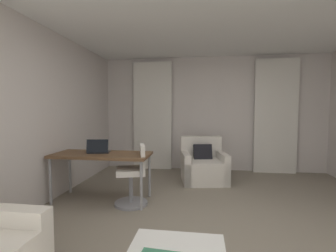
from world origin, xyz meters
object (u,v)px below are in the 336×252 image
Objects in this scene: desk_chair at (134,178)px; laptop at (99,150)px; armchair at (203,166)px; desk at (102,157)px.

laptop reaches higher than desk_chair.
desk_chair is (-1.02, -1.34, 0.11)m from armchair.
laptop reaches higher than armchair.
desk_chair reaches higher than armchair.
desk is 0.13m from laptop.
armchair is 1.68m from desk_chair.
desk_chair is at bearing -11.04° from laptop.
armchair is 2.02m from desk.
desk_chair reaches higher than desk.
armchair is 2.63× the size of laptop.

